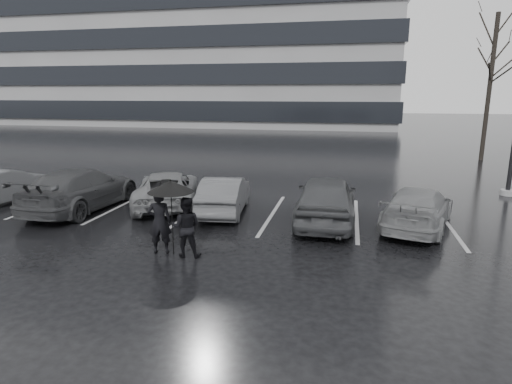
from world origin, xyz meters
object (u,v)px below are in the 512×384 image
at_px(car_west_c, 81,189).
at_px(car_west_d, 3,186).
at_px(pedestrian_right, 186,227).
at_px(car_main, 326,199).
at_px(car_west_a, 224,195).
at_px(tree_north, 489,89).
at_px(pedestrian_left, 160,222).
at_px(car_west_b, 168,189).
at_px(car_east, 418,208).

relative_size(car_west_c, car_west_d, 1.28).
bearing_deg(car_west_d, car_west_c, -174.50).
distance_m(car_west_c, pedestrian_right, 6.27).
distance_m(car_main, car_west_a, 3.49).
relative_size(car_main, pedestrian_right, 2.93).
bearing_deg(car_west_d, tree_north, -134.48).
bearing_deg(pedestrian_right, car_main, -139.58).
bearing_deg(pedestrian_left, car_west_a, -112.02).
bearing_deg(pedestrian_left, pedestrian_right, 159.88).
relative_size(pedestrian_right, tree_north, 0.18).
distance_m(car_west_b, car_west_c, 2.97).
xyz_separation_m(car_main, pedestrian_right, (-3.25, -3.65, 0.00)).
relative_size(car_west_c, tree_north, 0.59).
relative_size(car_west_d, car_east, 0.92).
bearing_deg(car_east, tree_north, -95.05).
bearing_deg(pedestrian_right, car_west_c, -41.12).
distance_m(car_west_b, car_west_d, 6.25).
xyz_separation_m(car_main, car_east, (2.77, 0.08, -0.15)).
bearing_deg(pedestrian_left, car_east, -166.13).
relative_size(car_west_a, car_east, 0.89).
relative_size(pedestrian_left, pedestrian_right, 1.08).
relative_size(car_east, pedestrian_right, 2.78).
distance_m(car_west_a, car_east, 6.24).
distance_m(car_west_d, pedestrian_left, 8.71).
xyz_separation_m(car_east, pedestrian_right, (-6.02, -3.73, 0.15)).
bearing_deg(car_west_c, car_west_d, -1.91).
distance_m(car_west_c, car_east, 11.27).
bearing_deg(car_west_a, pedestrian_right, 85.80).
relative_size(car_main, car_west_d, 1.15).
height_order(car_east, pedestrian_left, pedestrian_left).
bearing_deg(car_west_a, car_west_c, 0.20).
relative_size(car_west_c, pedestrian_left, 3.01).
xyz_separation_m(car_west_d, pedestrian_left, (7.93, -3.59, 0.18)).
distance_m(car_east, pedestrian_right, 7.08).
bearing_deg(car_main, pedestrian_right, 47.78).
distance_m(car_west_d, tree_north, 25.70).
xyz_separation_m(pedestrian_left, pedestrian_right, (0.74, -0.07, -0.06)).
height_order(car_main, car_east, car_main).
relative_size(car_west_a, car_west_b, 0.84).
bearing_deg(car_main, car_west_b, -9.03).
height_order(car_main, pedestrian_left, pedestrian_left).
bearing_deg(car_west_b, car_west_a, 150.59).
bearing_deg(pedestrian_left, car_west_d, -38.87).
xyz_separation_m(car_west_a, tree_north, (12.05, 14.63, 3.62)).
xyz_separation_m(car_west_b, car_west_c, (-2.77, -1.06, 0.10)).
xyz_separation_m(car_west_d, car_east, (14.69, 0.06, -0.03)).
bearing_deg(car_west_c, tree_north, -136.36).
bearing_deg(pedestrian_right, car_west_b, -69.07).
bearing_deg(pedestrian_left, tree_north, -138.52).
height_order(car_west_c, pedestrian_left, pedestrian_left).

